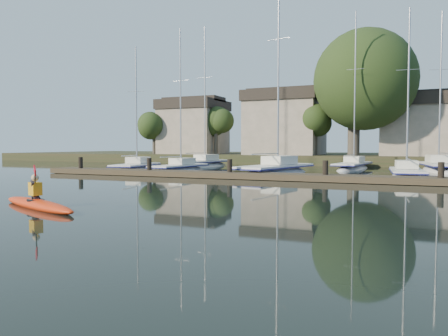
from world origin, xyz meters
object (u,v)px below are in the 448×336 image
at_px(sailboat_6, 353,171).
at_px(sailboat_7, 439,174).
at_px(sailboat_2, 276,177).
at_px(sailboat_0, 136,173).
at_px(sailboat_3, 406,181).
at_px(dock, 275,176).
at_px(kayak, 37,202).
at_px(sailboat_5, 204,169).
at_px(sailboat_1, 180,174).

distance_m(sailboat_6, sailboat_7, 6.71).
xyz_separation_m(sailboat_2, sailboat_6, (4.16, 9.30, 0.03)).
bearing_deg(sailboat_0, sailboat_7, 12.54).
distance_m(sailboat_3, sailboat_7, 8.92).
relative_size(dock, sailboat_2, 2.07).
bearing_deg(sailboat_7, dock, -134.53).
bearing_deg(kayak, sailboat_6, 97.57).
bearing_deg(dock, sailboat_2, 106.22).
height_order(dock, sailboat_3, sailboat_3).
distance_m(kayak, sailboat_5, 28.07).
height_order(sailboat_3, sailboat_7, sailboat_7).
bearing_deg(sailboat_3, sailboat_7, 70.54).
bearing_deg(sailboat_0, dock, -26.91).
relative_size(sailboat_0, sailboat_6, 0.76).
relative_size(sailboat_0, sailboat_3, 0.94).
height_order(sailboat_3, sailboat_5, sailboat_5).
distance_m(dock, sailboat_0, 13.56).
bearing_deg(sailboat_5, kayak, -68.63).
height_order(sailboat_2, sailboat_5, sailboat_2).
bearing_deg(kayak, dock, 96.31).
bearing_deg(dock, sailboat_5, 131.33).
height_order(dock, sailboat_2, sailboat_2).
distance_m(dock, sailboat_2, 4.65).
xyz_separation_m(sailboat_6, sailboat_7, (6.68, -0.60, -0.04)).
bearing_deg(sailboat_0, sailboat_5, 67.19).
bearing_deg(sailboat_5, sailboat_3, -16.91).
xyz_separation_m(sailboat_2, sailboat_3, (8.58, 0.08, 0.03)).
distance_m(dock, sailboat_5, 16.58).
distance_m(dock, sailboat_7, 16.26).
distance_m(sailboat_3, sailboat_6, 10.23).
distance_m(sailboat_2, sailboat_3, 8.58).
relative_size(sailboat_2, sailboat_6, 1.11).
relative_size(sailboat_0, sailboat_2, 0.68).
height_order(sailboat_5, sailboat_6, sailboat_6).
bearing_deg(sailboat_5, sailboat_1, -71.21).
distance_m(sailboat_3, sailboat_5, 19.87).
bearing_deg(sailboat_1, kayak, -70.60).
xyz_separation_m(kayak, sailboat_3, (11.06, 19.22, -0.37)).
bearing_deg(sailboat_1, sailboat_7, 27.76).
xyz_separation_m(dock, sailboat_7, (9.55, 13.15, -0.41)).
distance_m(kayak, sailboat_2, 19.30).
xyz_separation_m(kayak, sailboat_6, (6.64, 28.44, -0.36)).
relative_size(sailboat_1, sailboat_3, 1.04).
xyz_separation_m(sailboat_3, sailboat_7, (2.26, 8.62, -0.03)).
bearing_deg(sailboat_7, sailboat_0, -166.52).
relative_size(sailboat_2, sailboat_5, 1.12).
relative_size(kayak, sailboat_3, 0.40).
distance_m(sailboat_5, sailboat_6, 13.87).
relative_size(sailboat_2, sailboat_7, 1.17).
bearing_deg(sailboat_2, dock, -62.57).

